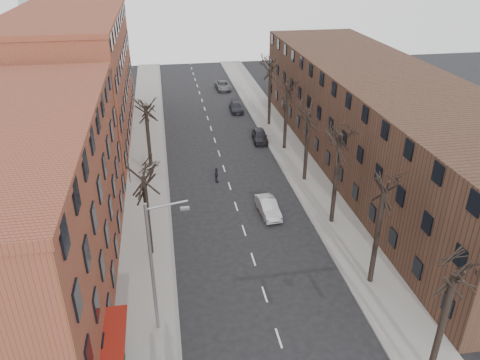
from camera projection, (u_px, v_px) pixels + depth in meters
name	position (u px, v px, depth m)	size (l,w,h in m)	color
sidewalk_left	(147.00, 162.00, 50.80)	(4.00, 90.00, 0.15)	gray
sidewalk_right	(290.00, 152.00, 53.21)	(4.00, 90.00, 0.15)	gray
building_left_near	(8.00, 218.00, 29.36)	(12.00, 26.00, 12.00)	brown
building_left_far	(73.00, 80.00, 54.32)	(12.00, 28.00, 14.00)	brown
building_right	(381.00, 122.00, 47.77)	(12.00, 50.00, 10.00)	#452C20
tree_right_b	(370.00, 282.00, 33.02)	(5.20, 5.20, 10.80)	black
tree_right_c	(331.00, 222.00, 40.03)	(5.20, 5.20, 11.60)	black
tree_right_d	(304.00, 180.00, 47.04)	(5.20, 5.20, 10.00)	black
tree_right_e	(284.00, 149.00, 54.06)	(5.20, 5.20, 10.80)	black
tree_right_f	(269.00, 125.00, 61.07)	(5.20, 5.20, 11.60)	black
tree_left_a	(152.00, 254.00, 36.00)	(5.20, 5.20, 9.50)	black
tree_left_b	(151.00, 166.00, 50.02)	(5.20, 5.20, 9.50)	black
streetlight	(154.00, 264.00, 26.78)	(2.45, 0.22, 9.03)	slate
silver_sedan	(268.00, 207.00, 40.94)	(1.43, 4.11, 1.35)	#A6A7AC
parked_car_near	(260.00, 136.00, 55.82)	(1.66, 4.13, 1.41)	black
parked_car_mid	(236.00, 107.00, 65.65)	(1.73, 4.25, 1.23)	black
parked_car_far	(223.00, 86.00, 75.25)	(2.14, 4.64, 1.29)	#565A5E
pedestrian_crossing	(216.00, 175.00, 46.30)	(0.91, 0.38, 1.55)	black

